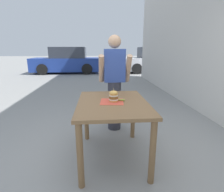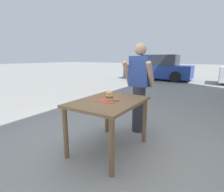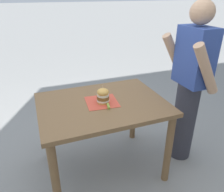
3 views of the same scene
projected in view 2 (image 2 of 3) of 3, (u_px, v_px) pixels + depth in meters
The scene contains 7 objects.
ground_plane at pixel (109, 149), 2.80m from camera, with size 80.00×80.00×0.00m, color gray.
patio_table at pixel (109, 108), 2.66m from camera, with size 0.89×1.18×0.80m.
serving_paper at pixel (108, 100), 2.63m from camera, with size 0.29×0.29×0.00m, color #D64C38.
sandwich at pixel (109, 96), 2.61m from camera, with size 0.12×0.12×0.18m.
pickle_spear at pixel (116, 100), 2.58m from camera, with size 0.02×0.02×0.08m, color #8EA83D.
diner_across_table at pixel (139, 87), 3.31m from camera, with size 0.55×0.35×1.69m.
parked_car_near_curb at pixel (158, 69), 11.41m from camera, with size 4.20×1.84×1.60m.
Camera 2 is at (1.38, -2.15, 1.43)m, focal length 28.00 mm.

